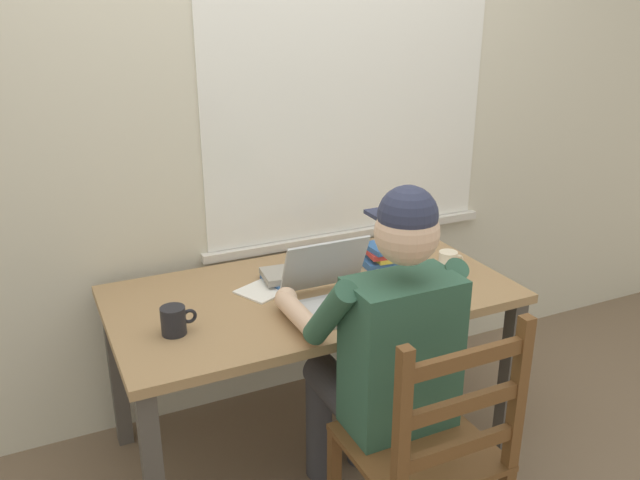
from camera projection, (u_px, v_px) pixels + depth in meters
ground_plane at (313, 442)px, 2.74m from camera, size 8.00×8.00×0.00m
back_wall at (265, 113)px, 2.69m from camera, size 6.00×0.08×2.60m
desk at (312, 310)px, 2.52m from camera, size 1.51×0.80×0.70m
seated_person at (383, 346)px, 2.11m from camera, size 0.50×0.60×1.26m
wooden_chair at (428, 455)px, 1.95m from camera, size 0.42×0.42×0.95m
laptop at (336, 290)px, 2.37m from camera, size 0.33×0.32×0.22m
computer_mouse at (417, 294)px, 2.42m from camera, size 0.06×0.10×0.03m
coffee_mug_white at (448, 264)px, 2.60m from camera, size 0.11×0.07×0.10m
coffee_mug_dark at (174, 320)px, 2.16m from camera, size 0.12×0.08×0.10m
book_stack_main at (386, 255)px, 2.71m from camera, size 0.21×0.17×0.09m
book_stack_side at (287, 276)px, 2.57m from camera, size 0.21×0.18×0.04m
paper_pile_near_laptop at (269, 287)px, 2.51m from camera, size 0.28×0.24×0.01m
paper_pile_back_corner at (423, 284)px, 2.53m from camera, size 0.27×0.20×0.02m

